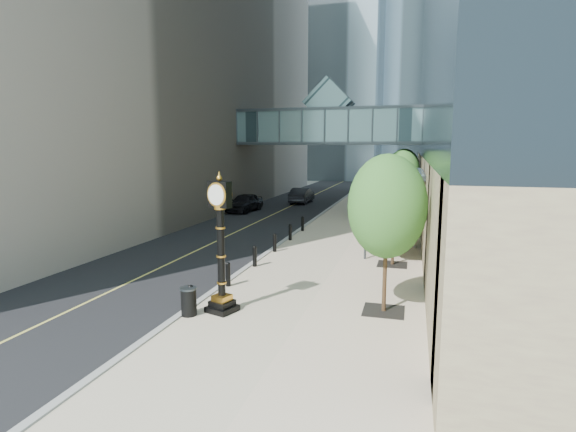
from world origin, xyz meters
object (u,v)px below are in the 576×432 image
object	(u,v)px
car_far	(302,195)
pedestrian	(413,231)
street_clock	(221,254)
car_near	(245,202)
trash_bin	(189,302)

from	to	relation	value
car_far	pedestrian	bearing A→B (deg)	120.87
street_clock	pedestrian	size ratio (longest dim) A/B	2.64
car_near	car_far	size ratio (longest dim) A/B	0.99
trash_bin	pedestrian	world-z (taller)	pedestrian
trash_bin	car_far	size ratio (longest dim) A/B	0.19
trash_bin	car_near	world-z (taller)	car_near
street_clock	car_near	bearing A→B (deg)	127.55
street_clock	car_far	bearing A→B (deg)	117.13
car_near	trash_bin	bearing A→B (deg)	-68.39
street_clock	car_far	distance (m)	31.50
pedestrian	car_near	bearing A→B (deg)	-12.96
trash_bin	pedestrian	bearing A→B (deg)	60.99
car_far	street_clock	bearing A→B (deg)	99.10
street_clock	car_near	xyz separation A→B (m)	(-8.22, 23.58, -1.27)
trash_bin	pedestrian	size ratio (longest dim) A/B	0.51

